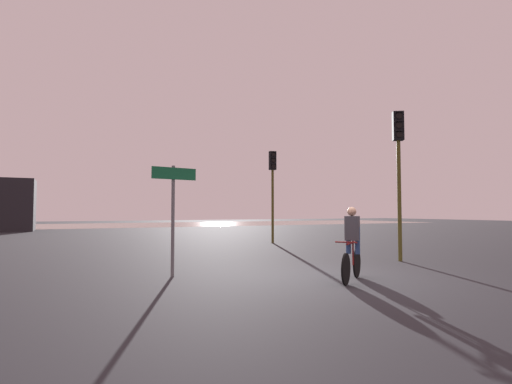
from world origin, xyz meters
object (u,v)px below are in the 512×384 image
Objects in this scene: traffic_light_near_right at (399,157)px; cyclist at (352,243)px; traffic_light_far_right at (273,179)px; direction_sign_post at (173,204)px.

traffic_light_near_right is 4.77m from cyclist.
traffic_light_far_right is 0.96× the size of traffic_light_near_right.
direction_sign_post is (-6.83, -7.65, -1.38)m from traffic_light_far_right.
cyclist is at bearing 80.98° from traffic_light_far_right.
cyclist is at bearing 137.39° from direction_sign_post.
cyclist is at bearing 62.64° from traffic_light_near_right.
traffic_light_near_right is at bearing 169.28° from direction_sign_post.
traffic_light_near_right reaches higher than direction_sign_post.
traffic_light_far_right is at bearing -56.55° from cyclist.
cyclist is (3.41, -2.26, -0.88)m from direction_sign_post.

